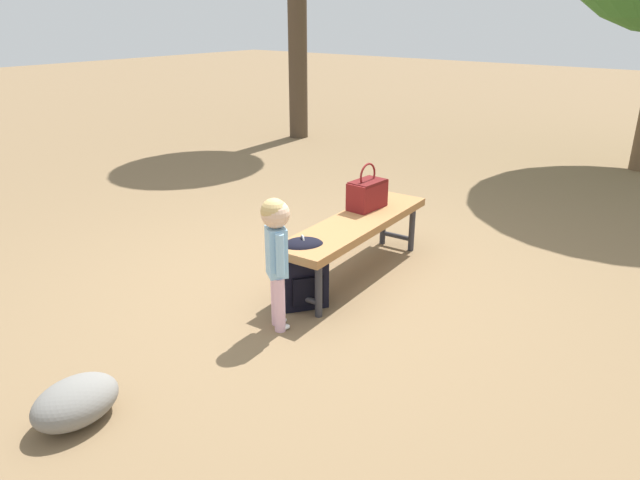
# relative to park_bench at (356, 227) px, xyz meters

# --- Properties ---
(ground_plane) EXTENTS (40.00, 40.00, 0.00)m
(ground_plane) POSITION_rel_park_bench_xyz_m (0.39, -0.18, -0.39)
(ground_plane) COLOR brown
(ground_plane) RESTS_ON ground
(park_bench) EXTENTS (1.62, 0.51, 0.45)m
(park_bench) POSITION_rel_park_bench_xyz_m (0.00, 0.00, 0.00)
(park_bench) COLOR #9E6B3D
(park_bench) RESTS_ON ground
(handbag) EXTENTS (0.33, 0.20, 0.37)m
(handbag) POSITION_rel_park_bench_xyz_m (-0.29, -0.10, 0.18)
(handbag) COLOR maroon
(handbag) RESTS_ON park_bench
(child_standing) EXTENTS (0.18, 0.21, 0.88)m
(child_standing) POSITION_rel_park_bench_xyz_m (0.96, 0.07, 0.19)
(child_standing) COLOR #E5B2C6
(child_standing) RESTS_ON ground
(backpack_large) EXTENTS (0.38, 0.36, 0.52)m
(backpack_large) POSITION_rel_park_bench_xyz_m (0.61, -0.01, -0.14)
(backpack_large) COLOR black
(backpack_large) RESTS_ON ground
(trail_rock) EXTENTS (0.44, 0.32, 0.22)m
(trail_rock) POSITION_rel_park_bench_xyz_m (2.27, -0.10, -0.28)
(trail_rock) COLOR slate
(trail_rock) RESTS_ON ground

